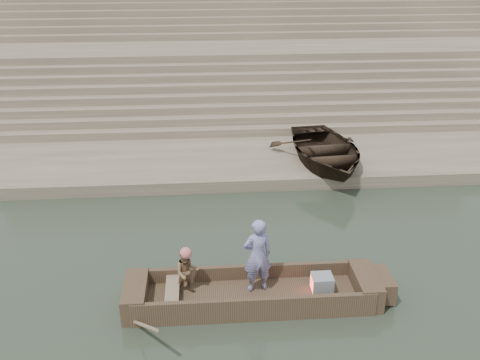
{
  "coord_description": "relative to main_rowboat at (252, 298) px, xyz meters",
  "views": [
    {
      "loc": [
        -2.61,
        -9.31,
        7.51
      ],
      "look_at": [
        -1.6,
        3.93,
        1.4
      ],
      "focal_mm": 40.39,
      "sensor_mm": 36.0,
      "label": 1
    }
  ],
  "objects": [
    {
      "name": "upper_landing",
      "position": [
        1.6,
        22.07,
        2.49
      ],
      "size": [
        32.0,
        3.0,
        5.2
      ],
      "primitive_type": "cube",
      "color": "gray",
      "rests_on": "ground"
    },
    {
      "name": "standing_man",
      "position": [
        0.13,
        0.19,
        1.0
      ],
      "size": [
        0.72,
        0.55,
        1.77
      ],
      "primitive_type": "imported",
      "rotation": [
        0.0,
        0.0,
        3.35
      ],
      "color": "navy",
      "rests_on": "main_rowboat"
    },
    {
      "name": "mid_landing",
      "position": [
        1.6,
        15.07,
        1.29
      ],
      "size": [
        32.0,
        3.0,
        2.8
      ],
      "primitive_type": "cube",
      "color": "gray",
      "rests_on": "ground"
    },
    {
      "name": "rowboat_trim",
      "position": [
        0.21,
        -0.01,
        0.2
      ],
      "size": [
        6.04,
        2.63,
        1.76
      ],
      "color": "brown",
      "rests_on": "ground"
    },
    {
      "name": "ghat_steps",
      "position": [
        1.6,
        16.76,
        1.69
      ],
      "size": [
        32.0,
        11.0,
        5.2
      ],
      "color": "gray",
      "rests_on": "ground"
    },
    {
      "name": "main_rowboat",
      "position": [
        0.0,
        0.0,
        0.0
      ],
      "size": [
        5.0,
        1.3,
        0.22
      ],
      "primitive_type": "cube",
      "color": "brown",
      "rests_on": "ground"
    },
    {
      "name": "lower_landing",
      "position": [
        1.6,
        7.57,
        0.09
      ],
      "size": [
        32.0,
        4.0,
        0.4
      ],
      "primitive_type": "cube",
      "color": "gray",
      "rests_on": "ground"
    },
    {
      "name": "television",
      "position": [
        1.55,
        0.0,
        0.31
      ],
      "size": [
        0.46,
        0.42,
        0.4
      ],
      "color": "gray",
      "rests_on": "main_rowboat"
    },
    {
      "name": "ground",
      "position": [
        1.6,
        -0.43,
        -0.11
      ],
      "size": [
        120.0,
        120.0,
        0.0
      ],
      "primitive_type": "plane",
      "color": "#283225",
      "rests_on": "ground"
    },
    {
      "name": "rowing_man",
      "position": [
        -1.42,
        0.17,
        0.66
      ],
      "size": [
        0.59,
        0.49,
        1.09
      ],
      "primitive_type": "imported",
      "rotation": [
        0.0,
        0.0,
        0.16
      ],
      "color": "#287846",
      "rests_on": "main_rowboat"
    },
    {
      "name": "cloth_bundles",
      "position": [
        2.02,
        7.24,
        0.42
      ],
      "size": [
        21.08,
        2.39,
        0.26
      ],
      "color": "#3F5999",
      "rests_on": "lower_landing"
    },
    {
      "name": "beached_rowboat",
      "position": [
        3.12,
        6.83,
        0.75
      ],
      "size": [
        3.58,
        4.73,
        0.92
      ],
      "primitive_type": "imported",
      "rotation": [
        0.0,
        0.0,
        0.09
      ],
      "color": "#2D2116",
      "rests_on": "lower_landing"
    }
  ]
}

